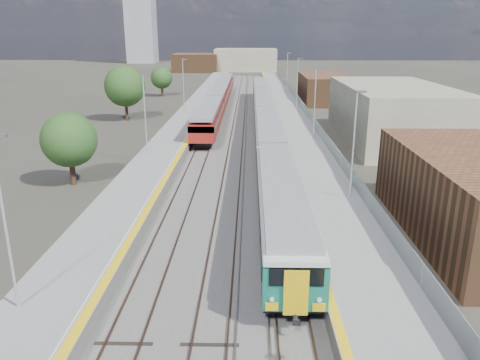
{
  "coord_description": "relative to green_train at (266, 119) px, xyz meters",
  "views": [
    {
      "loc": [
        -0.42,
        -9.07,
        12.13
      ],
      "look_at": [
        -1.1,
        22.3,
        2.2
      ],
      "focal_mm": 35.0,
      "sensor_mm": 36.0,
      "label": 1
    }
  ],
  "objects": [
    {
      "name": "ballast_bed",
      "position": [
        -3.75,
        5.71,
        -2.14
      ],
      "size": [
        10.5,
        155.0,
        0.06
      ],
      "primitive_type": "cube",
      "color": "#565451",
      "rests_on": "ground"
    },
    {
      "name": "tree_b",
      "position": [
        -19.63,
        10.57,
        2.68
      ],
      "size": [
        5.68,
        5.68,
        7.7
      ],
      "color": "#382619",
      "rests_on": "ground"
    },
    {
      "name": "tree_a",
      "position": [
        -16.58,
        -19.12,
        1.65
      ],
      "size": [
        4.48,
        4.48,
        6.07
      ],
      "color": "#382619",
      "rests_on": "ground"
    },
    {
      "name": "ground",
      "position": [
        -1.5,
        3.21,
        -2.17
      ],
      "size": [
        320.0,
        320.0,
        0.0
      ],
      "primitive_type": "plane",
      "color": "#47443A",
      "rests_on": "ground"
    },
    {
      "name": "red_train",
      "position": [
        -7.0,
        20.04,
        -0.09
      ],
      "size": [
        2.79,
        56.63,
        3.52
      ],
      "color": "black",
      "rests_on": "ground"
    },
    {
      "name": "platform_left",
      "position": [
        -10.55,
        5.7,
        -1.65
      ],
      "size": [
        4.3,
        155.0,
        8.52
      ],
      "color": "slate",
      "rests_on": "ground"
    },
    {
      "name": "platform_right",
      "position": [
        3.78,
        5.7,
        -1.64
      ],
      "size": [
        4.7,
        155.0,
        8.52
      ],
      "color": "slate",
      "rests_on": "ground"
    },
    {
      "name": "tracks",
      "position": [
        -3.15,
        7.39,
        -2.06
      ],
      "size": [
        8.96,
        160.0,
        0.17
      ],
      "color": "#4C3323",
      "rests_on": "ground"
    },
    {
      "name": "green_train",
      "position": [
        0.0,
        0.0,
        0.0
      ],
      "size": [
        2.8,
        77.99,
        3.08
      ],
      "color": "black",
      "rests_on": "ground"
    },
    {
      "name": "tree_c",
      "position": [
        -19.35,
        37.16,
        1.42
      ],
      "size": [
        4.21,
        4.21,
        5.71
      ],
      "color": "#382619",
      "rests_on": "ground"
    },
    {
      "name": "buildings",
      "position": [
        -19.62,
        91.81,
        8.53
      ],
      "size": [
        72.0,
        185.5,
        40.0
      ],
      "color": "brown",
      "rests_on": "ground"
    },
    {
      "name": "tree_d",
      "position": [
        21.66,
        14.93,
        1.56
      ],
      "size": [
        4.37,
        4.37,
        5.93
      ],
      "color": "#382619",
      "rests_on": "ground"
    }
  ]
}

